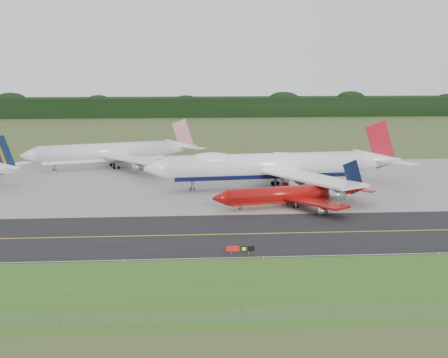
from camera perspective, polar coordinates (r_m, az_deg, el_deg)
ground at (r=131.43m, az=2.12°, el=-4.56°), size 600.00×600.00×0.00m
grass_verge at (r=98.37m, az=4.37°, el=-9.91°), size 400.00×30.00×0.01m
taxiway at (r=127.60m, az=2.32°, el=-5.03°), size 400.00×32.00×0.02m
apron at (r=180.91m, az=0.37°, el=-0.32°), size 400.00×78.00×0.01m
taxiway_centreline at (r=127.59m, az=2.32°, el=-5.02°), size 400.00×0.40×0.00m
taxiway_edge_line at (r=112.86m, az=3.21°, el=-7.14°), size 400.00×0.25×0.00m
perimeter_fence at (r=86.05m, az=5.68°, el=-12.25°), size 320.00×0.10×320.00m
horizon_treeline at (r=401.09m, az=-2.15°, el=6.53°), size 700.00×25.00×12.00m
jet_ba_747 at (r=172.31m, az=4.54°, el=1.21°), size 73.20×60.30×18.39m
jet_red_737 at (r=151.58m, az=6.26°, el=-1.40°), size 39.47×31.67×10.72m
jet_star_tail at (r=208.34m, az=-10.07°, el=2.41°), size 57.44×46.94×15.40m
taxiway_sign at (r=113.57m, az=1.50°, el=-6.39°), size 5.11×0.50×1.70m
edge_marker_left at (r=111.42m, az=-9.20°, el=-7.38°), size 0.16×0.16×0.50m
edge_marker_center at (r=111.94m, az=3.66°, el=-7.18°), size 0.16×0.16×0.50m
edge_marker_right at (r=120.46m, az=19.07°, el=-6.46°), size 0.16×0.16×0.50m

